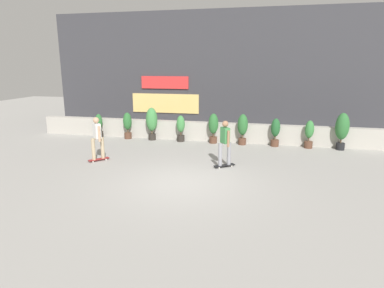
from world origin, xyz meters
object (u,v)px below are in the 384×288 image
potted_plant_3 (181,127)px  potted_plant_5 (243,127)px  potted_plant_6 (275,131)px  skater_far_right (97,137)px  potted_plant_4 (213,126)px  potted_plant_7 (309,133)px  potted_plant_0 (99,125)px  potted_plant_2 (152,121)px  potted_plant_8 (342,128)px  skater_by_wall_right (225,142)px  potted_plant_1 (128,124)px

potted_plant_3 → potted_plant_5: bearing=-0.0°
potted_plant_6 → skater_far_right: (-6.64, -3.91, 0.24)m
potted_plant_4 → potted_plant_5: size_ratio=0.99×
potted_plant_5 → potted_plant_7: potted_plant_5 is taller
potted_plant_0 → potted_plant_4: (5.87, 0.00, 0.18)m
potted_plant_0 → potted_plant_7: (10.14, 0.00, 0.05)m
potted_plant_4 → potted_plant_7: size_ratio=1.13×
potted_plant_2 → potted_plant_6: bearing=0.0°
potted_plant_0 → potted_plant_7: size_ratio=0.96×
potted_plant_2 → potted_plant_3: potted_plant_2 is taller
potted_plant_8 → potted_plant_3: bearing=180.0°
potted_plant_7 → skater_far_right: size_ratio=0.73×
skater_far_right → potted_plant_7: bearing=25.8°
skater_far_right → skater_by_wall_right: (4.82, 0.29, 0.00)m
potted_plant_5 → potted_plant_6: size_ratio=1.11×
potted_plant_4 → potted_plant_7: 4.27m
potted_plant_1 → potted_plant_8: bearing=0.0°
potted_plant_8 → skater_by_wall_right: 5.84m
potted_plant_8 → skater_by_wall_right: skater_by_wall_right is taller
potted_plant_8 → skater_far_right: bearing=-157.4°
potted_plant_0 → potted_plant_5: (7.22, 0.00, 0.19)m
potted_plant_8 → potted_plant_0: bearing=-180.0°
potted_plant_2 → potted_plant_7: bearing=0.0°
potted_plant_4 → skater_far_right: 5.47m
potted_plant_0 → potted_plant_6: bearing=0.0°
potted_plant_5 → skater_far_right: skater_far_right is taller
skater_by_wall_right → potted_plant_3: bearing=125.6°
potted_plant_0 → potted_plant_4: size_ratio=0.85×
potted_plant_1 → skater_by_wall_right: size_ratio=0.77×
potted_plant_7 → potted_plant_3: bearing=180.0°
potted_plant_0 → potted_plant_3: (4.29, 0.00, 0.06)m
potted_plant_1 → potted_plant_3: 2.73m
potted_plant_6 → potted_plant_5: bearing=180.0°
potted_plant_5 → potted_plant_2: bearing=180.0°
potted_plant_5 → potted_plant_8: size_ratio=0.88×
potted_plant_7 → potted_plant_0: bearing=-180.0°
potted_plant_8 → skater_by_wall_right: size_ratio=0.95×
potted_plant_5 → potted_plant_3: bearing=180.0°
potted_plant_2 → potted_plant_3: bearing=0.0°
skater_by_wall_right → potted_plant_6: bearing=63.4°
potted_plant_0 → potted_plant_7: bearing=0.0°
skater_far_right → skater_by_wall_right: bearing=3.5°
potted_plant_5 → potted_plant_6: bearing=0.0°
potted_plant_0 → skater_far_right: 4.43m
potted_plant_2 → potted_plant_6: (5.86, 0.00, -0.23)m
potted_plant_5 → potted_plant_1: bearing=180.0°
potted_plant_4 → potted_plant_5: bearing=0.0°
potted_plant_2 → potted_plant_7: (7.30, 0.00, -0.26)m
potted_plant_7 → skater_by_wall_right: (-3.26, -3.62, 0.27)m
potted_plant_5 → skater_by_wall_right: 3.64m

